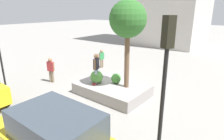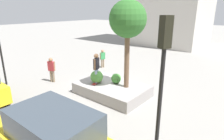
{
  "view_description": "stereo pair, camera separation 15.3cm",
  "coord_description": "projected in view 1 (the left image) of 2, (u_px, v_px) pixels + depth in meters",
  "views": [
    {
      "loc": [
        -7.27,
        8.55,
        4.95
      ],
      "look_at": [
        -0.58,
        0.2,
        1.54
      ],
      "focal_mm": 30.94,
      "sensor_mm": 36.0,
      "label": 1
    },
    {
      "loc": [
        -7.38,
        8.45,
        4.95
      ],
      "look_at": [
        -0.58,
        0.2,
        1.54
      ],
      "focal_mm": 30.94,
      "sensor_mm": 36.0,
      "label": 2
    }
  ],
  "objects": [
    {
      "name": "ground_plane",
      "position": [
        107.0,
        91.0,
        12.19
      ],
      "size": [
        120.0,
        120.0,
        0.0
      ],
      "primitive_type": "plane",
      "color": "gray"
    },
    {
      "name": "skateboarder",
      "position": [
        96.0,
        66.0,
        11.29
      ],
      "size": [
        0.36,
        0.56,
        1.77
      ],
      "color": "#8C9EB7",
      "rests_on": "skateboard"
    },
    {
      "name": "passerby_with_bag",
      "position": [
        51.0,
        68.0,
        13.31
      ],
      "size": [
        0.56,
        0.36,
        1.76
      ],
      "color": "#847056",
      "rests_on": "ground"
    },
    {
      "name": "hedge_clump",
      "position": [
        97.0,
        77.0,
        11.62
      ],
      "size": [
        0.77,
        0.77,
        0.77
      ],
      "primitive_type": "sphere",
      "color": "#4C8C3D",
      "rests_on": "planter_ledge"
    },
    {
      "name": "boxwood_shrub",
      "position": [
        116.0,
        78.0,
        11.61
      ],
      "size": [
        0.6,
        0.6,
        0.6
      ],
      "primitive_type": "sphere",
      "color": "#3D7A33",
      "rests_on": "planter_ledge"
    },
    {
      "name": "skateboard",
      "position": [
        97.0,
        83.0,
        11.6
      ],
      "size": [
        0.36,
        0.83,
        0.07
      ],
      "color": "#A51E1E",
      "rests_on": "planter_ledge"
    },
    {
      "name": "traffic_light_median",
      "position": [
        165.0,
        73.0,
        5.37
      ],
      "size": [
        0.37,
        0.35,
        4.8
      ],
      "color": "black",
      "rests_on": "ground"
    },
    {
      "name": "planter_ledge",
      "position": [
        112.0,
        89.0,
        11.59
      ],
      "size": [
        4.13,
        2.73,
        0.64
      ],
      "primitive_type": "cube",
      "color": "gray",
      "rests_on": "ground"
    },
    {
      "name": "plaza_tree",
      "position": [
        128.0,
        20.0,
        10.02
      ],
      "size": [
        1.98,
        1.98,
        4.79
      ],
      "color": "brown",
      "rests_on": "planter_ledge"
    },
    {
      "name": "bystander_watching",
      "position": [
        102.0,
        57.0,
        16.72
      ],
      "size": [
        0.29,
        0.52,
        1.6
      ],
      "color": "#847056",
      "rests_on": "ground"
    }
  ]
}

